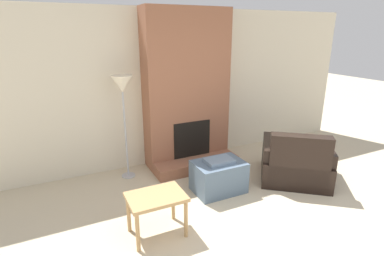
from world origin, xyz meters
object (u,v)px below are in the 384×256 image
(side_table, at_px, (156,202))
(floor_lamp_left, at_px, (122,89))
(ottoman, at_px, (219,176))
(armchair, at_px, (295,164))

(side_table, xyz_separation_m, floor_lamp_left, (0.06, 1.57, 1.00))
(ottoman, height_order, armchair, armchair)
(armchair, bearing_deg, floor_lamp_left, 9.83)
(ottoman, relative_size, floor_lamp_left, 0.44)
(ottoman, xyz_separation_m, floor_lamp_left, (-1.07, 1.03, 1.18))
(ottoman, bearing_deg, side_table, -154.40)
(armchair, xyz_separation_m, side_table, (-2.38, -0.32, 0.16))
(ottoman, bearing_deg, armchair, -10.05)
(side_table, bearing_deg, armchair, 7.66)
(side_table, bearing_deg, ottoman, 25.60)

